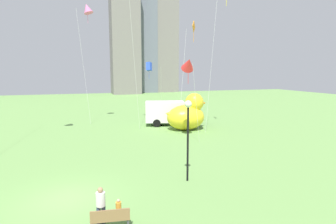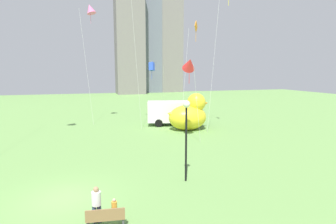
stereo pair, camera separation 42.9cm
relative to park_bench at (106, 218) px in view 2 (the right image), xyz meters
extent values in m
plane|color=#6A984E|center=(-1.86, 3.40, -0.47)|extent=(140.00, 140.00, 0.00)
cube|color=olive|center=(0.01, 0.08, -0.05)|extent=(1.63, 0.63, 0.06)
cube|color=olive|center=(-0.01, -0.12, 0.20)|extent=(1.58, 0.24, 0.45)
cube|color=#47474C|center=(0.72, -0.01, -0.28)|extent=(0.12, 0.38, 0.39)
cylinder|color=#38476B|center=(-0.42, 0.57, -0.08)|extent=(0.18, 0.18, 0.79)
cylinder|color=#38476B|center=(-0.22, 0.57, -0.08)|extent=(0.18, 0.18, 0.79)
cylinder|color=white|center=(-0.32, 0.57, 0.61)|extent=(0.40, 0.40, 0.59)
sphere|color=#A87C5B|center=(-0.32, 0.57, 1.03)|extent=(0.23, 0.23, 0.23)
cylinder|color=silver|center=(0.36, 0.56, -0.23)|extent=(0.11, 0.11, 0.48)
cylinder|color=silver|center=(0.48, 0.56, -0.23)|extent=(0.11, 0.11, 0.48)
cylinder|color=gold|center=(0.42, 0.56, 0.19)|extent=(0.24, 0.24, 0.36)
sphere|color=#D8AD8C|center=(0.42, 0.56, 0.44)|extent=(0.14, 0.14, 0.14)
ellipsoid|color=yellow|center=(10.12, 17.33, 0.91)|extent=(4.24, 3.13, 2.76)
sphere|color=yellow|center=(11.13, 17.33, 2.54)|extent=(2.06, 2.06, 2.06)
cone|color=orange|center=(12.06, 17.33, 2.44)|extent=(0.93, 0.93, 0.93)
cone|color=yellow|center=(8.28, 17.33, 1.37)|extent=(1.26, 1.11, 1.33)
cylinder|color=black|center=(4.91, 3.78, 1.73)|extent=(0.12, 0.12, 4.40)
sphere|color=#EAEACC|center=(4.91, 3.78, 4.10)|extent=(0.42, 0.42, 0.42)
cube|color=white|center=(8.72, 20.59, 1.18)|extent=(4.98, 3.35, 2.40)
cube|color=#4C4C56|center=(11.78, 19.81, 0.82)|extent=(2.28, 2.67, 1.68)
cylinder|color=black|center=(11.59, 19.86, -0.02)|extent=(1.46, 2.55, 0.90)
cylinder|color=black|center=(7.75, 20.83, -0.02)|extent=(1.46, 2.55, 0.90)
cube|color=gray|center=(12.14, 69.70, 15.26)|extent=(7.91, 6.96, 31.46)
cube|color=slate|center=(18.14, 76.15, 14.87)|extent=(7.92, 10.86, 30.68)
cube|color=gray|center=(24.14, 76.46, 15.32)|extent=(9.45, 11.22, 31.59)
cylinder|color=silver|center=(8.71, 11.33, 3.05)|extent=(1.24, 1.09, 7.06)
cone|color=red|center=(8.18, 11.93, 6.58)|extent=(1.32, 1.70, 1.56)
cylinder|color=red|center=(8.18, 11.93, 5.68)|extent=(0.04, 0.04, 1.60)
cylinder|color=silver|center=(9.73, 25.55, 3.06)|extent=(0.96, 3.13, 7.08)
cube|color=blue|center=(8.18, 26.02, 6.60)|extent=(0.88, 1.08, 1.26)
cylinder|color=blue|center=(8.18, 26.02, 5.70)|extent=(0.04, 0.04, 1.60)
cylinder|color=silver|center=(10.75, 19.99, 5.25)|extent=(1.62, 2.00, 11.44)
cube|color=orange|center=(11.74, 19.20, 10.97)|extent=(0.78, 1.07, 1.27)
cylinder|color=orange|center=(11.74, 19.20, 10.07)|extent=(0.04, 0.04, 1.60)
cylinder|color=silver|center=(4.65, 18.70, 8.56)|extent=(1.30, 0.49, 18.06)
cylinder|color=silver|center=(12.73, 16.54, 6.88)|extent=(2.10, 2.02, 14.70)
cylinder|color=silver|center=(-0.30, 24.43, 6.44)|extent=(1.14, 1.51, 13.83)
cone|color=pink|center=(0.44, 24.99, 13.35)|extent=(1.76, 1.70, 1.38)
cylinder|color=pink|center=(0.44, 24.99, 12.45)|extent=(0.04, 0.04, 1.60)
camera|label=1|loc=(-1.00, -10.78, 5.94)|focal=29.69mm
camera|label=2|loc=(-0.59, -10.91, 5.94)|focal=29.69mm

